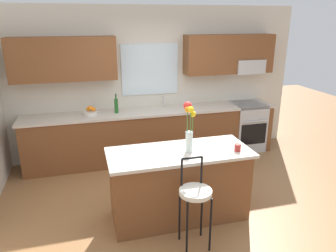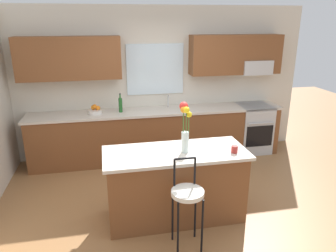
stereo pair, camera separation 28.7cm
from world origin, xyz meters
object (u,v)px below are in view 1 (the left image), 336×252
(oven_range, at_px, (246,126))
(mug_ceramic, at_px, (238,147))
(bottle_olive_oil, at_px, (116,105))
(kitchen_island, at_px, (179,184))
(fruit_bowl_oranges, at_px, (91,112))
(bar_stool_near, at_px, (195,196))
(flower_vase, at_px, (189,124))

(oven_range, bearing_deg, mug_ceramic, -121.73)
(mug_ceramic, height_order, bottle_olive_oil, bottle_olive_oil)
(kitchen_island, distance_m, mug_ceramic, 0.87)
(oven_range, distance_m, fruit_bowl_oranges, 2.99)
(oven_range, bearing_deg, bar_stool_near, -128.56)
(oven_range, relative_size, bottle_olive_oil, 2.78)
(oven_range, xyz_separation_m, flower_vase, (-1.85, -1.90, 0.81))
(kitchen_island, relative_size, bottle_olive_oil, 5.35)
(kitchen_island, relative_size, fruit_bowl_oranges, 7.39)
(kitchen_island, height_order, fruit_bowl_oranges, fruit_bowl_oranges)
(fruit_bowl_oranges, xyz_separation_m, bottle_olive_oil, (0.44, -0.00, 0.08))
(kitchen_island, bearing_deg, mug_ceramic, -14.40)
(fruit_bowl_oranges, bearing_deg, bar_stool_near, -68.36)
(fruit_bowl_oranges, bearing_deg, kitchen_island, -62.58)
(fruit_bowl_oranges, bearing_deg, oven_range, -0.57)
(kitchen_island, relative_size, flower_vase, 2.86)
(flower_vase, distance_m, mug_ceramic, 0.68)
(kitchen_island, bearing_deg, bottle_olive_oil, 106.17)
(oven_range, relative_size, flower_vase, 1.48)
(bar_stool_near, bearing_deg, mug_ceramic, 30.51)
(bar_stool_near, height_order, bottle_olive_oil, bottle_olive_oil)
(kitchen_island, distance_m, flower_vase, 0.81)
(oven_range, relative_size, bar_stool_near, 0.88)
(kitchen_island, bearing_deg, oven_range, 43.70)
(fruit_bowl_oranges, bearing_deg, flower_vase, -60.52)
(kitchen_island, height_order, bottle_olive_oil, bottle_olive_oil)
(flower_vase, distance_m, bottle_olive_oil, 2.05)
(flower_vase, bearing_deg, bottle_olive_oil, 108.79)
(mug_ceramic, bearing_deg, oven_range, 58.27)
(oven_range, bearing_deg, bottle_olive_oil, 179.44)
(bar_stool_near, bearing_deg, oven_range, 51.44)
(oven_range, bearing_deg, kitchen_island, -136.30)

